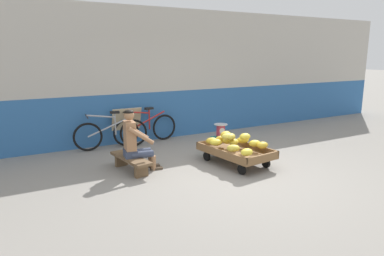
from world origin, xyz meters
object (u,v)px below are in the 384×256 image
object	(u,v)px
sign_board	(126,126)
shopping_bag	(231,148)
weighing_scale	(221,130)
bicycle_far_left	(146,128)
plastic_crate	(220,143)
low_bench	(131,161)
banana_cart	(236,152)
vendor_seated	(135,141)
bicycle_near_left	(111,134)

from	to	relation	value
sign_board	shopping_bag	world-z (taller)	sign_board
shopping_bag	weighing_scale	bearing A→B (deg)	103.45
bicycle_far_left	shopping_bag	world-z (taller)	bicycle_far_left
plastic_crate	weighing_scale	distance (m)	0.30
bicycle_far_left	sign_board	bearing A→B (deg)	155.46
low_bench	weighing_scale	world-z (taller)	weighing_scale
banana_cart	sign_board	distance (m)	2.93
vendor_seated	plastic_crate	bearing A→B (deg)	10.58
bicycle_near_left	banana_cart	bearing A→B (deg)	-52.11
low_bench	bicycle_far_left	distance (m)	2.09
weighing_scale	bicycle_far_left	world-z (taller)	bicycle_far_left
banana_cart	shopping_bag	bearing A→B (deg)	60.47
vendor_seated	low_bench	bearing A→B (deg)	171.99
vendor_seated	sign_board	distance (m)	2.09
banana_cart	weighing_scale	xyz separation A→B (m)	(0.31, 0.99, 0.21)
vendor_seated	bicycle_far_left	world-z (taller)	vendor_seated
plastic_crate	vendor_seated	bearing A→B (deg)	-169.42
bicycle_near_left	sign_board	distance (m)	0.57
banana_cart	weighing_scale	world-z (taller)	weighing_scale
low_bench	bicycle_far_left	world-z (taller)	bicycle_far_left
plastic_crate	bicycle_far_left	world-z (taller)	bicycle_far_left
banana_cart	bicycle_far_left	world-z (taller)	bicycle_far_left
banana_cart	low_bench	distance (m)	2.01
weighing_scale	bicycle_near_left	distance (m)	2.47
banana_cart	sign_board	size ratio (longest dim) A/B	1.76
bicycle_far_left	sign_board	size ratio (longest dim) A/B	1.91
weighing_scale	bicycle_near_left	world-z (taller)	bicycle_near_left
vendor_seated	sign_board	bearing A→B (deg)	75.63
sign_board	shopping_bag	distance (m)	2.59
sign_board	bicycle_near_left	bearing A→B (deg)	-145.47
weighing_scale	bicycle_near_left	size ratio (longest dim) A/B	0.18
bicycle_far_left	shopping_bag	size ratio (longest dim) A/B	6.91
banana_cart	bicycle_near_left	world-z (taller)	bicycle_near_left
plastic_crate	sign_board	bearing A→B (deg)	135.16
banana_cart	vendor_seated	bearing A→B (deg)	162.09
vendor_seated	sign_board	world-z (taller)	vendor_seated
plastic_crate	weighing_scale	bearing A→B (deg)	-90.00
low_bench	bicycle_far_left	bearing A→B (deg)	60.58
vendor_seated	bicycle_near_left	distance (m)	1.71
plastic_crate	bicycle_far_left	distance (m)	1.88
weighing_scale	bicycle_far_left	distance (m)	1.87
weighing_scale	bicycle_far_left	xyz separation A→B (m)	(-1.21, 1.43, -0.10)
bicycle_far_left	weighing_scale	bearing A→B (deg)	-49.76
banana_cart	sign_board	bearing A→B (deg)	116.75
shopping_bag	sign_board	bearing A→B (deg)	131.40
plastic_crate	shopping_bag	xyz separation A→B (m)	(0.07, -0.31, -0.03)
low_bench	sign_board	distance (m)	2.11
weighing_scale	bicycle_near_left	bearing A→B (deg)	148.20
vendor_seated	weighing_scale	xyz separation A→B (m)	(2.14, 0.40, -0.11)
bicycle_far_left	sign_board	distance (m)	0.47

